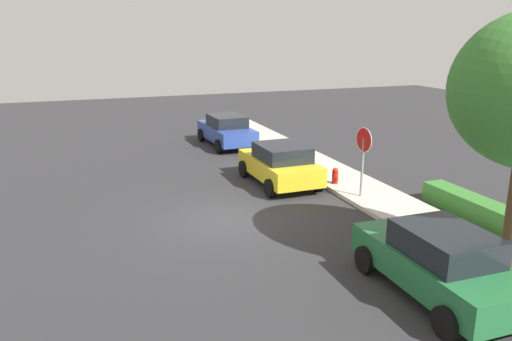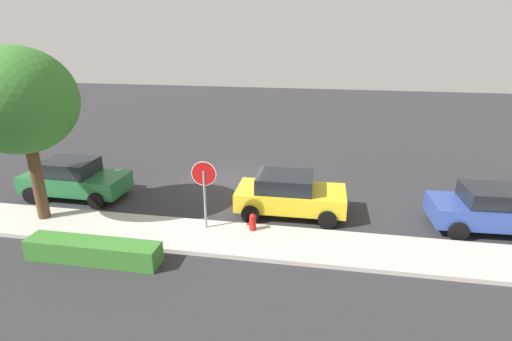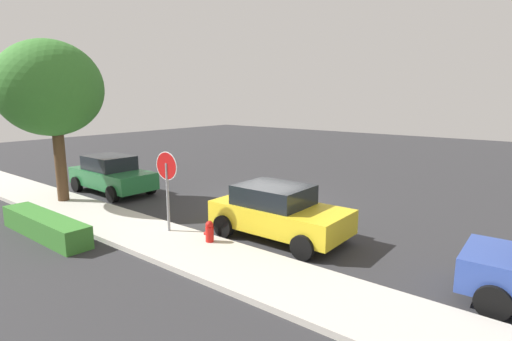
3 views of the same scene
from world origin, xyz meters
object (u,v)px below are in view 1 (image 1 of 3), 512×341
Objects in this scene: parked_car_green at (439,262)px; parked_car_blue at (227,130)px; fire_hydrant at (335,177)px; stop_sign at (363,150)px; parked_car_yellow at (280,164)px.

parked_car_green is 15.45m from parked_car_blue.
parked_car_blue is 5.93× the size of fire_hydrant.
stop_sign is at bearing 162.62° from parked_car_green.
parked_car_green reaches higher than parked_car_yellow.
stop_sign is 0.63× the size of parked_car_yellow.
parked_car_yellow is at bearing -120.76° from fire_hydrant.
fire_hydrant is (7.90, 1.65, -0.41)m from parked_car_blue.
parked_car_yellow reaches higher than fire_hydrant.
parked_car_green is at bearing -13.16° from fire_hydrant.
stop_sign is at bearing 10.53° from parked_car_blue.
parked_car_yellow reaches higher than parked_car_blue.
stop_sign is 6.35m from parked_car_green.
parked_car_yellow is 2.05m from fire_hydrant.
parked_car_blue is (-15.45, 0.12, -0.01)m from parked_car_green.
fire_hydrant is (-1.56, -0.11, -1.34)m from stop_sign.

